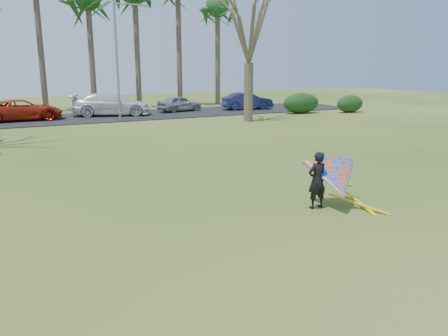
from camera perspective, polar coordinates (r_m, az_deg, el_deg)
name	(u,v)px	position (r m, az deg, el deg)	size (l,w,h in m)	color
ground	(261,229)	(10.66, 4.91, -8.00)	(100.00, 100.00, 0.00)	#1D4F11
parking_strip	(83,118)	(34.04, -17.89, 6.25)	(46.00, 7.00, 0.06)	black
palm_9	(217,7)	(44.19, -0.86, 20.25)	(4.84, 4.84, 10.84)	brown
bare_tree_right	(249,23)	(30.63, 3.33, 18.39)	(6.27, 6.27, 9.21)	#4F402F
streetlight	(119,56)	(31.31, -13.55, 14.09)	(2.28, 0.18, 8.00)	gray
hedge_near	(301,103)	(36.27, 10.05, 8.35)	(3.30, 1.49, 1.65)	#133413
hedge_far	(350,104)	(37.87, 16.14, 8.06)	(2.57, 1.21, 1.43)	#153413
car_2	(23,110)	(33.73, -24.73, 6.90)	(2.40, 5.21, 1.45)	#A9200D
car_3	(111,104)	(34.77, -14.50, 8.06)	(2.38, 5.87, 1.70)	silver
car_4	(180,104)	(36.91, -5.82, 8.37)	(1.52, 3.77, 1.28)	gray
car_5	(247,101)	(38.43, 3.05, 8.74)	(1.53, 4.39, 1.45)	navy
kite_flyer	(334,179)	(12.27, 14.23, -1.36)	(2.13, 2.39, 2.02)	black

